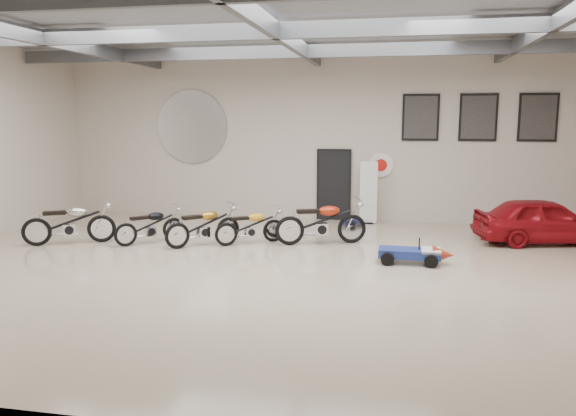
% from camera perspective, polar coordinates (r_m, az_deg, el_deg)
% --- Properties ---
extents(floor, '(16.00, 12.00, 0.01)m').
position_cam_1_polar(floor, '(11.63, -1.13, -6.29)').
color(floor, tan).
rests_on(floor, ground).
extents(ceiling, '(16.00, 12.00, 0.01)m').
position_cam_1_polar(ceiling, '(11.36, -1.22, 18.80)').
color(ceiling, gray).
rests_on(ceiling, back_wall).
extents(back_wall, '(16.00, 0.02, 5.00)m').
position_cam_1_polar(back_wall, '(17.12, 3.09, 7.17)').
color(back_wall, beige).
rests_on(back_wall, floor).
extents(ceiling_beams, '(15.80, 11.80, 0.32)m').
position_cam_1_polar(ceiling_beams, '(11.32, -1.21, 17.55)').
color(ceiling_beams, '#505257').
rests_on(ceiling_beams, ceiling).
extents(door, '(0.92, 0.08, 2.10)m').
position_cam_1_polar(door, '(17.13, 4.68, 2.28)').
color(door, black).
rests_on(door, back_wall).
extents(logo_plaque, '(2.30, 0.06, 1.16)m').
position_cam_1_polar(logo_plaque, '(18.06, -9.73, 8.11)').
color(logo_plaque, silver).
rests_on(logo_plaque, back_wall).
extents(poster_left, '(1.05, 0.08, 1.35)m').
position_cam_1_polar(poster_left, '(16.92, 13.32, 8.95)').
color(poster_left, black).
rests_on(poster_left, back_wall).
extents(poster_mid, '(1.05, 0.08, 1.35)m').
position_cam_1_polar(poster_mid, '(17.06, 18.76, 8.71)').
color(poster_mid, black).
rests_on(poster_mid, back_wall).
extents(poster_right, '(1.05, 0.08, 1.35)m').
position_cam_1_polar(poster_right, '(17.34, 24.06, 8.40)').
color(poster_right, black).
rests_on(poster_right, back_wall).
extents(oil_sign, '(0.72, 0.10, 0.72)m').
position_cam_1_polar(oil_sign, '(16.97, 9.43, 4.33)').
color(oil_sign, white).
rests_on(oil_sign, back_wall).
extents(banner_stand, '(0.52, 0.23, 1.85)m').
position_cam_1_polar(banner_stand, '(16.61, 8.19, 1.57)').
color(banner_stand, white).
rests_on(banner_stand, floor).
extents(motorcycle_silver, '(2.21, 1.58, 1.12)m').
position_cam_1_polar(motorcycle_silver, '(14.82, -21.35, -1.33)').
color(motorcycle_silver, silver).
rests_on(motorcycle_silver, floor).
extents(motorcycle_black, '(1.62, 1.68, 0.93)m').
position_cam_1_polar(motorcycle_black, '(14.35, -13.85, -1.67)').
color(motorcycle_black, silver).
rests_on(motorcycle_black, floor).
extents(motorcycle_gold, '(1.80, 1.80, 1.01)m').
position_cam_1_polar(motorcycle_gold, '(13.86, -8.61, -1.72)').
color(motorcycle_gold, silver).
rests_on(motorcycle_gold, floor).
extents(motorcycle_yellow, '(1.78, 1.42, 0.92)m').
position_cam_1_polar(motorcycle_yellow, '(13.89, -3.85, -1.80)').
color(motorcycle_yellow, silver).
rests_on(motorcycle_yellow, floor).
extents(motorcycle_red, '(2.34, 1.40, 1.16)m').
position_cam_1_polar(motorcycle_red, '(13.82, 3.38, -1.34)').
color(motorcycle_red, silver).
rests_on(motorcycle_red, floor).
extents(go_kart, '(1.62, 0.75, 0.58)m').
position_cam_1_polar(go_kart, '(12.35, 12.88, -4.21)').
color(go_kart, navy).
rests_on(go_kart, floor).
extents(vintage_car, '(2.04, 3.57, 1.14)m').
position_cam_1_polar(vintage_car, '(15.32, 24.57, -1.16)').
color(vintage_car, maroon).
rests_on(vintage_car, floor).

